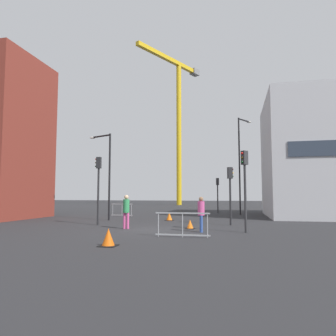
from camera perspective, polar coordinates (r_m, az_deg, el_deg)
name	(u,v)px	position (r m, az deg, el deg)	size (l,w,h in m)	color
ground	(152,230)	(17.15, -2.83, -11.05)	(160.00, 160.00, 0.00)	#28282B
construction_crane	(178,111)	(58.62, 1.78, 10.30)	(8.63, 15.26, 26.53)	gold
streetlamp_tall	(241,158)	(30.37, 12.96, 1.74)	(1.30, 1.68, 9.08)	black
streetlamp_short	(107,167)	(23.83, -11.01, 0.11)	(2.03, 0.89, 6.37)	black
traffic_light_crosswalk	(245,177)	(16.15, 13.68, -1.66)	(0.37, 0.37, 4.04)	#2D2D30
traffic_light_island	(98,179)	(20.05, -12.45, -2.02)	(0.38, 0.27, 4.19)	#232326
traffic_light_verge	(230,186)	(19.83, 11.16, -3.15)	(0.39, 0.32, 3.55)	#232326
traffic_light_near	(218,189)	(32.00, 8.93, -3.82)	(0.31, 0.39, 3.51)	#2D2D30
pedestrian_walking	(201,211)	(16.01, 6.00, -7.80)	(0.34, 0.34, 1.75)	#33519E
pedestrian_waiting	(126,209)	(17.61, -7.54, -7.32)	(0.34, 0.34, 1.84)	#D14C8C
safety_barrier_front	(122,210)	(27.67, -8.30, -7.46)	(1.92, 0.14, 1.08)	#9EA0A5
safety_barrier_left_run	(182,224)	(14.08, 2.63, -10.11)	(2.42, 0.07, 1.08)	#9EA0A5
traffic_cone_orange	(108,238)	(11.94, -10.71, -12.28)	(0.63, 0.63, 0.64)	black
traffic_cone_striped	(190,225)	(17.58, 4.00, -10.14)	(0.49, 0.49, 0.50)	black
traffic_cone_on_verge	(169,217)	(22.99, 0.23, -8.77)	(0.59, 0.59, 0.60)	black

